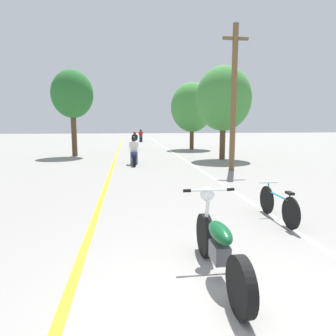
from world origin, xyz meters
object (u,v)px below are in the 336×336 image
object	(u,v)px
roadside_tree_left	(72,95)
motorcycle_foreground	(218,245)
utility_pole	(234,97)
motorcycle_rider_mid	(135,143)
roadside_tree_right_far	(192,107)
motorcycle_rider_lead	(134,154)
motorcycle_rider_far	(141,137)
bicycle_parked	(278,205)
roadside_tree_right_near	(224,99)

from	to	relation	value
roadside_tree_left	motorcycle_foreground	bearing A→B (deg)	-74.10
utility_pole	motorcycle_rider_mid	world-z (taller)	utility_pole
roadside_tree_right_far	motorcycle_rider_mid	distance (m)	5.26
roadside_tree_right_far	motorcycle_foreground	distance (m)	20.24
roadside_tree_left	motorcycle_rider_lead	distance (m)	6.48
motorcycle_foreground	utility_pole	bearing A→B (deg)	69.43
roadside_tree_left	motorcycle_rider_lead	world-z (taller)	roadside_tree_left
utility_pole	motorcycle_rider_far	world-z (taller)	utility_pole
utility_pole	motorcycle_rider_mid	xyz separation A→B (m)	(-3.97, 11.03, -2.62)
utility_pole	motorcycle_rider_far	distance (m)	21.60
roadside_tree_right_far	bicycle_parked	world-z (taller)	roadside_tree_right_far
roadside_tree_right_far	motorcycle_rider_lead	size ratio (longest dim) A/B	2.54
motorcycle_rider_lead	bicycle_parked	bearing A→B (deg)	-73.10
roadside_tree_right_far	motorcycle_rider_lead	distance (m)	9.93
motorcycle_foreground	motorcycle_rider_far	world-z (taller)	motorcycle_rider_far
utility_pole	motorcycle_rider_mid	size ratio (longest dim) A/B	3.01
motorcycle_rider_far	bicycle_parked	xyz separation A→B (m)	(1.65, -28.05, -0.18)
roadside_tree_right_near	roadside_tree_right_far	xyz separation A→B (m)	(-0.31, 6.83, -0.12)
roadside_tree_left	motorcycle_rider_mid	xyz separation A→B (m)	(3.85, 4.28, -3.24)
roadside_tree_left	bicycle_parked	bearing A→B (deg)	-64.70
roadside_tree_right_far	motorcycle_rider_mid	bearing A→B (deg)	176.19
motorcycle_foreground	motorcycle_rider_mid	distance (m)	19.98
bicycle_parked	roadside_tree_right_far	bearing A→B (deg)	83.77
motorcycle_rider_mid	roadside_tree_right_near	bearing A→B (deg)	-56.12
roadside_tree_left	motorcycle_rider_far	distance (m)	15.58
utility_pole	roadside_tree_right_near	bearing A→B (deg)	78.11
roadside_tree_right_near	bicycle_parked	distance (m)	11.37
roadside_tree_left	motorcycle_rider_mid	bearing A→B (deg)	48.03
motorcycle_rider_far	bicycle_parked	world-z (taller)	motorcycle_rider_far
motorcycle_foreground	motorcycle_rider_lead	size ratio (longest dim) A/B	1.06
motorcycle_rider_lead	motorcycle_foreground	bearing A→B (deg)	-85.64
roadside_tree_right_near	roadside_tree_right_far	bearing A→B (deg)	92.60
motorcycle_rider_far	bicycle_parked	distance (m)	28.10
roadside_tree_right_far	bicycle_parked	xyz separation A→B (m)	(-1.92, -17.56, -2.93)
motorcycle_rider_far	roadside_tree_right_far	bearing A→B (deg)	-71.23
roadside_tree_right_near	motorcycle_rider_lead	xyz separation A→B (m)	(-5.04, -1.46, -2.86)
roadside_tree_left	motorcycle_rider_mid	size ratio (longest dim) A/B	2.58
roadside_tree_right_far	roadside_tree_left	bearing A→B (deg)	-154.44
roadside_tree_right_far	motorcycle_rider_far	bearing A→B (deg)	108.77
roadside_tree_left	roadside_tree_right_near	bearing A→B (deg)	-18.25
roadside_tree_left	bicycle_parked	distance (m)	15.40
utility_pole	motorcycle_foreground	xyz separation A→B (m)	(-3.35, -8.93, -2.70)
utility_pole	roadside_tree_left	distance (m)	10.35
roadside_tree_right_far	roadside_tree_right_near	bearing A→B (deg)	-87.40
roadside_tree_right_far	utility_pole	bearing A→B (deg)	-92.73
roadside_tree_left	bicycle_parked	world-z (taller)	roadside_tree_left
bicycle_parked	roadside_tree_left	bearing A→B (deg)	115.30
motorcycle_foreground	motorcycle_rider_mid	xyz separation A→B (m)	(-0.62, 19.97, 0.08)
motorcycle_rider_lead	roadside_tree_left	bearing A→B (deg)	129.89
roadside_tree_right_near	roadside_tree_left	distance (m)	9.11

